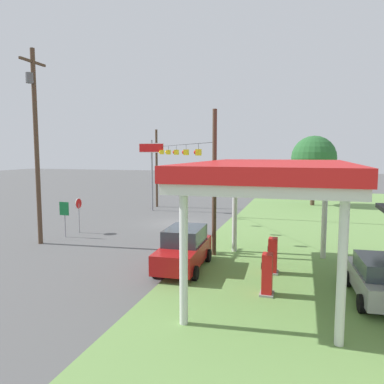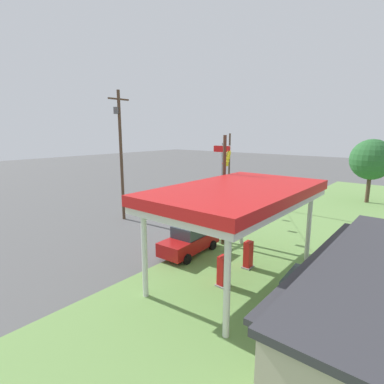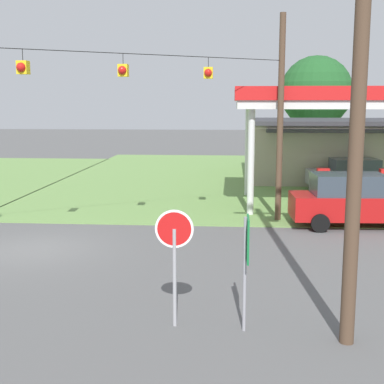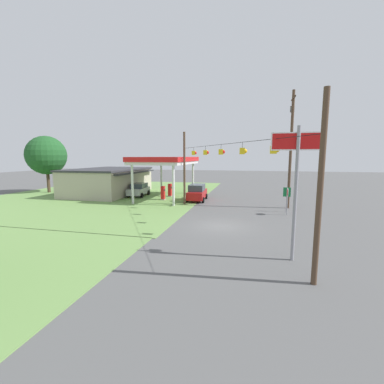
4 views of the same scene
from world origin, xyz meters
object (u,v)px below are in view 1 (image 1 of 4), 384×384
Objects in this scene: fuel_pump_near at (273,257)px; stop_sign_roadside at (79,208)px; fuel_pump_far at (267,276)px; car_at_pumps_rear at (381,279)px; gas_station_canopy at (272,174)px; car_at_pumps_front at (184,248)px; route_sign at (64,212)px; utility_pole_main at (36,138)px; tree_west_verge at (314,158)px; stop_sign_overhead at (152,160)px.

fuel_pump_near is 14.94m from stop_sign_roadside.
car_at_pumps_rear reaches higher than fuel_pump_far.
gas_station_canopy is 2.25× the size of car_at_pumps_front.
utility_pole_main is (2.00, -0.41, 4.89)m from route_sign.
utility_pole_main reaches higher than tree_west_verge.
stop_sign_roadside is 11.35m from stop_sign_overhead.
stop_sign_overhead is (-16.61, -8.61, 3.90)m from car_at_pumps_front.
fuel_pump_far is 0.39× the size of car_at_pumps_rear.
fuel_pump_near is 0.23× the size of tree_west_verge.
fuel_pump_near is 15.69m from utility_pole_main.
stop_sign_overhead is at bearing 39.14° from car_at_pumps_rear.
fuel_pump_near is at bearing 180.00° from fuel_pump_far.
fuel_pump_far is 0.25× the size of stop_sign_overhead.
tree_west_verge is (-20.56, 16.39, 3.38)m from route_sign.
gas_station_canopy is at bearing 74.54° from car_at_pumps_front.
stop_sign_roadside reaches higher than fuel_pump_near.
fuel_pump_far is 23.29m from stop_sign_overhead.
utility_pole_main is (3.49, -0.54, 4.79)m from stop_sign_roadside.
car_at_pumps_front is at bearing -14.83° from tree_west_verge.
stop_sign_overhead is (-16.17, -12.85, 4.11)m from fuel_pump_near.
car_at_pumps_rear is at bearing -112.34° from stop_sign_roadside.
route_sign is at bearing -110.39° from gas_station_canopy.
car_at_pumps_front is at bearing -102.86° from gas_station_canopy.
tree_west_verge is at bearing 174.56° from fuel_pump_near.
route_sign is (-3.82, -14.07, 0.89)m from fuel_pump_near.
car_at_pumps_rear is at bearing 71.90° from route_sign.
tree_west_verge is (-25.79, 2.32, 0.28)m from gas_station_canopy.
tree_west_verge is at bearing 174.86° from gas_station_canopy.
route_sign reaches higher than car_at_pumps_rear.
stop_sign_overhead is (-17.58, -12.86, 0.12)m from gas_station_canopy.
stop_sign_roadside reaches higher than route_sign.
fuel_pump_far is 0.69× the size of stop_sign_roadside.
car_at_pumps_rear is (2.16, 4.25, 0.09)m from fuel_pump_near.
stop_sign_roadside is at bearing 174.84° from route_sign.
tree_west_verge is (-24.82, 6.57, 4.06)m from car_at_pumps_front.
stop_sign_roadside is 0.34× the size of tree_west_verge.
gas_station_canopy is 15.33m from route_sign.
gas_station_canopy is 14.94m from utility_pole_main.
utility_pole_main reaches higher than fuel_pump_near.
tree_west_verge is at bearing -40.44° from stop_sign_roadside.
stop_sign_roadside is at bearing -40.44° from tree_west_verge.
utility_pole_main is (-4.63, -14.48, 5.78)m from fuel_pump_far.
fuel_pump_near is at bearing -5.44° from tree_west_verge.
car_at_pumps_front is 1.94× the size of stop_sign_roadside.
car_at_pumps_front reaches higher than car_at_pumps_rear.
fuel_pump_far is at bearing 0.00° from fuel_pump_near.
fuel_pump_near is 2.81m from fuel_pump_far.
car_at_pumps_front is at bearing 66.55° from route_sign.
fuel_pump_near is 14.60m from route_sign.
car_at_pumps_rear is (1.73, 8.50, -0.12)m from car_at_pumps_front.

